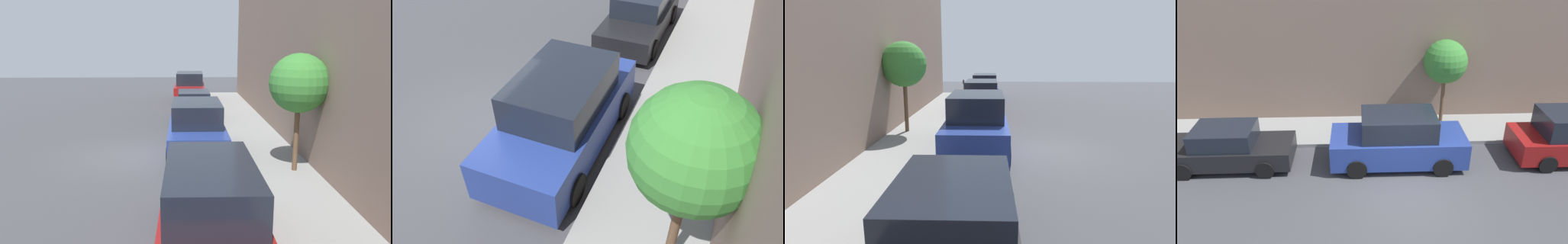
% 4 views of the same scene
% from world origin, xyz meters
% --- Properties ---
extents(ground_plane, '(60.00, 60.00, 0.00)m').
position_xyz_m(ground_plane, '(0.00, 0.00, 0.00)').
color(ground_plane, '#424247').
extents(sidewalk, '(2.48, 32.00, 0.15)m').
position_xyz_m(sidewalk, '(4.74, 0.00, 0.07)').
color(sidewalk, gray).
rests_on(sidewalk, ground_plane).
extents(parked_minivan_second, '(2.02, 4.91, 1.90)m').
position_xyz_m(parked_minivan_second, '(2.36, -6.56, 0.92)').
color(parked_minivan_second, maroon).
rests_on(parked_minivan_second, ground_plane).
extents(parked_suv_third, '(2.08, 4.80, 1.98)m').
position_xyz_m(parked_suv_third, '(2.32, 0.18, 0.93)').
color(parked_suv_third, navy).
rests_on(parked_suv_third, ground_plane).
extents(parked_sedan_fourth, '(1.92, 4.51, 1.54)m').
position_xyz_m(parked_sedan_fourth, '(2.38, 6.25, 0.72)').
color(parked_sedan_fourth, black).
rests_on(parked_sedan_fourth, ground_plane).
extents(parked_suv_fifth, '(2.09, 4.85, 1.98)m').
position_xyz_m(parked_suv_fifth, '(2.27, 12.75, 0.93)').
color(parked_suv_fifth, maroon).
rests_on(parked_suv_fifth, ground_plane).
extents(street_tree, '(1.79, 1.79, 3.63)m').
position_xyz_m(street_tree, '(5.32, -2.02, 2.87)').
color(street_tree, brown).
rests_on(street_tree, sidewalk).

